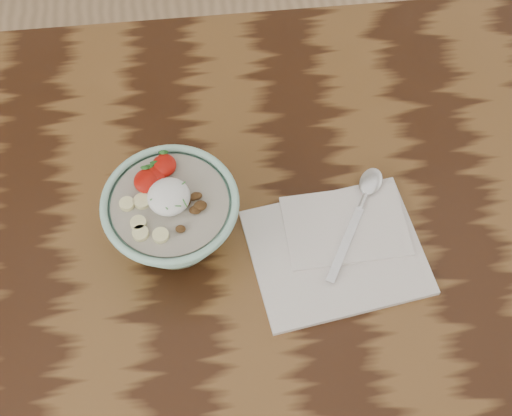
% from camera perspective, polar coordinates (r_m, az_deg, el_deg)
% --- Properties ---
extents(table, '(1.60, 0.90, 0.75)m').
position_cam_1_polar(table, '(1.10, 4.66, -4.93)').
color(table, black).
rests_on(table, ground).
extents(breakfast_bowl, '(0.18, 0.18, 0.12)m').
position_cam_1_polar(breakfast_bowl, '(0.96, -6.72, -0.64)').
color(breakfast_bowl, '#9DD3BC').
rests_on(breakfast_bowl, table).
extents(napkin, '(0.26, 0.22, 0.01)m').
position_cam_1_polar(napkin, '(1.01, 6.60, -3.08)').
color(napkin, white).
rests_on(napkin, table).
extents(spoon, '(0.12, 0.18, 0.01)m').
position_cam_1_polar(spoon, '(1.04, 8.69, 0.89)').
color(spoon, silver).
rests_on(spoon, napkin).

